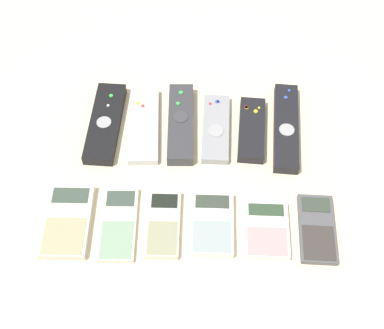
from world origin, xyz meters
The scene contains 13 objects.
ground_plane centered at (0.00, 0.00, 0.00)m, with size 3.00×3.00×0.00m, color beige.
remote_0 centered at (-0.18, 0.13, 0.01)m, with size 0.07×0.20×0.03m.
remote_1 centered at (-0.10, 0.13, 0.01)m, with size 0.07×0.19×0.02m.
remote_2 centered at (-0.03, 0.14, 0.01)m, with size 0.06×0.20×0.03m.
remote_3 centered at (0.05, 0.13, 0.01)m, with size 0.06×0.17×0.02m.
remote_4 centered at (0.12, 0.13, 0.01)m, with size 0.06×0.16×0.02m.
remote_5 centered at (0.19, 0.14, 0.01)m, with size 0.06×0.22×0.02m.
calculator_0 centered at (-0.22, -0.10, 0.01)m, with size 0.09×0.15×0.02m.
calculator_1 centered at (-0.13, -0.10, 0.01)m, with size 0.07×0.15×0.01m.
calculator_2 centered at (-0.05, -0.10, 0.01)m, with size 0.06×0.13×0.02m.
calculator_3 centered at (0.04, -0.09, 0.01)m, with size 0.08×0.13×0.02m.
calculator_4 centered at (0.14, -0.10, 0.01)m, with size 0.08×0.11×0.01m.
calculator_5 centered at (0.23, -0.09, 0.01)m, with size 0.07×0.14×0.01m.
Camera 1 is at (0.02, -0.55, 0.88)m, focal length 50.00 mm.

